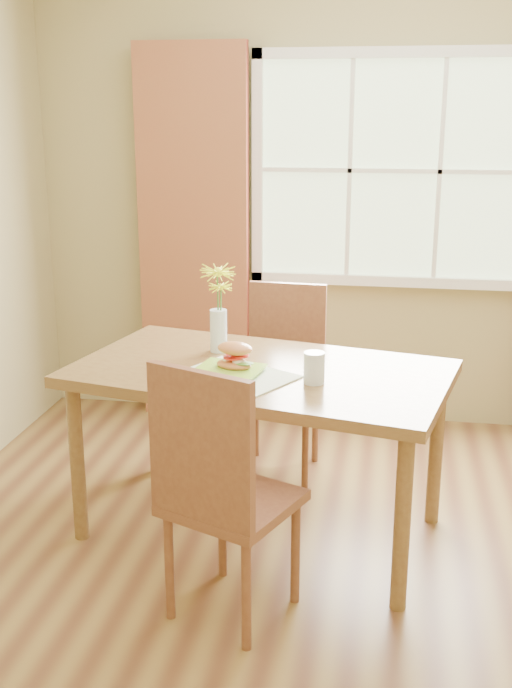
{
  "coord_description": "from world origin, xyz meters",
  "views": [
    {
      "loc": [
        0.0,
        -2.82,
        1.84
      ],
      "look_at": [
        -0.54,
        0.37,
        0.89
      ],
      "focal_mm": 42.0,
      "sensor_mm": 36.0,
      "label": 1
    }
  ],
  "objects_px": {
    "chair_far": "(283,370)",
    "flower_vase": "(218,300)",
    "dining_table": "(260,385)",
    "chair_near": "(219,486)",
    "water_glass": "(314,369)",
    "croissant_sandwich": "(235,356)"
  },
  "relations": [
    {
      "from": "dining_table",
      "to": "flower_vase",
      "type": "bearing_deg",
      "value": 149.08
    },
    {
      "from": "croissant_sandwich",
      "to": "water_glass",
      "type": "height_order",
      "value": "croissant_sandwich"
    },
    {
      "from": "chair_near",
      "to": "water_glass",
      "type": "xyz_separation_m",
      "value": [
        0.28,
        0.54,
        0.28
      ]
    },
    {
      "from": "dining_table",
      "to": "water_glass",
      "type": "height_order",
      "value": "water_glass"
    },
    {
      "from": "chair_far",
      "to": "water_glass",
      "type": "height_order",
      "value": "chair_far"
    },
    {
      "from": "chair_near",
      "to": "croissant_sandwich",
      "type": "relative_size",
      "value": 5.58
    },
    {
      "from": "dining_table",
      "to": "chair_near",
      "type": "xyz_separation_m",
      "value": [
        -0.03,
        -0.7,
        -0.14
      ]
    },
    {
      "from": "dining_table",
      "to": "croissant_sandwich",
      "type": "distance_m",
      "value": 0.2
    },
    {
      "from": "chair_far",
      "to": "dining_table",
      "type": "bearing_deg",
      "value": -87.08
    },
    {
      "from": "chair_near",
      "to": "flower_vase",
      "type": "height_order",
      "value": "flower_vase"
    },
    {
      "from": "flower_vase",
      "to": "croissant_sandwich",
      "type": "bearing_deg",
      "value": -66.35
    },
    {
      "from": "dining_table",
      "to": "water_glass",
      "type": "relative_size",
      "value": 13.39
    },
    {
      "from": "dining_table",
      "to": "chair_far",
      "type": "distance_m",
      "value": 0.72
    },
    {
      "from": "dining_table",
      "to": "chair_far",
      "type": "bearing_deg",
      "value": 101.78
    },
    {
      "from": "chair_near",
      "to": "flower_vase",
      "type": "xyz_separation_m",
      "value": [
        -0.19,
        0.91,
        0.45
      ]
    },
    {
      "from": "chair_near",
      "to": "water_glass",
      "type": "distance_m",
      "value": 0.67
    },
    {
      "from": "water_glass",
      "to": "dining_table",
      "type": "bearing_deg",
      "value": 147.58
    },
    {
      "from": "chair_far",
      "to": "flower_vase",
      "type": "bearing_deg",
      "value": -111.88
    },
    {
      "from": "chair_near",
      "to": "flower_vase",
      "type": "distance_m",
      "value": 1.04
    },
    {
      "from": "dining_table",
      "to": "water_glass",
      "type": "xyz_separation_m",
      "value": [
        0.25,
        -0.16,
        0.14
      ]
    },
    {
      "from": "chair_far",
      "to": "chair_near",
      "type": "bearing_deg",
      "value": -88.28
    },
    {
      "from": "croissant_sandwich",
      "to": "chair_near",
      "type": "bearing_deg",
      "value": -68.88
    }
  ]
}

